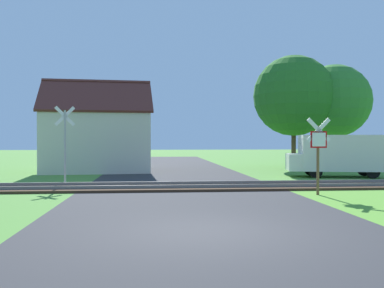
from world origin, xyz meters
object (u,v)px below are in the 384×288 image
at_px(crossing_sign_far, 65,140).
at_px(mail_truck, 337,154).
at_px(house, 97,139).
at_px(stop_sign_near, 318,149).
at_px(tree_far, 334,101).
at_px(tree_right, 294,96).

distance_m(crossing_sign_far, mail_truck, 13.95).
relative_size(crossing_sign_far, house, 0.49).
distance_m(stop_sign_near, tree_far, 16.30).
bearing_deg(house, tree_far, 1.94).
xyz_separation_m(crossing_sign_far, mail_truck, (13.61, 2.98, -0.75)).
xyz_separation_m(crossing_sign_far, tree_right, (13.55, 9.89, 3.06)).
relative_size(stop_sign_near, crossing_sign_far, 0.80).
height_order(stop_sign_near, crossing_sign_far, crossing_sign_far).
bearing_deg(tree_far, house, -173.38).
bearing_deg(crossing_sign_far, tree_far, 16.38).
relative_size(house, mail_truck, 1.37).
distance_m(crossing_sign_far, tree_far, 19.70).
relative_size(crossing_sign_far, tree_right, 0.44).
bearing_deg(crossing_sign_far, stop_sign_near, -38.71).
bearing_deg(crossing_sign_far, mail_truck, -2.94).
height_order(tree_right, mail_truck, tree_right).
distance_m(stop_sign_near, tree_right, 15.00).
height_order(crossing_sign_far, tree_far, tree_far).
relative_size(crossing_sign_far, mail_truck, 0.67).
bearing_deg(mail_truck, tree_far, -11.23).
relative_size(stop_sign_near, tree_right, 0.35).
xyz_separation_m(tree_far, mail_truck, (-3.00, -7.27, -3.50)).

